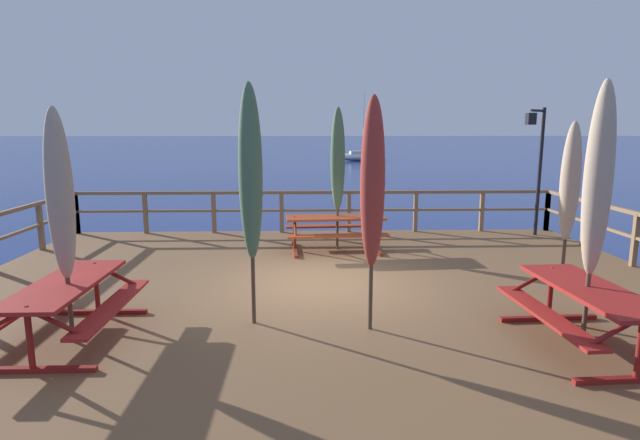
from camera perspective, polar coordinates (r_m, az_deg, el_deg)
The scene contains 14 objects.
ground_plane at distance 9.20m, azimuth 0.14°, elevation -11.87°, with size 600.00×600.00×0.00m, color navy.
wooden_deck at distance 9.06m, azimuth 0.14°, elevation -9.53°, with size 12.68×9.33×0.80m, color brown.
railing_waterside_far at distance 13.18m, azimuth -0.53°, elevation 1.82°, with size 12.48×0.10×1.09m.
picnic_table_back_right at distance 11.21m, azimuth 1.74°, elevation -0.59°, with size 2.26×1.53×0.78m.
picnic_table_front_right at distance 7.21m, azimuth -26.76°, elevation -7.81°, with size 1.40×2.17×0.78m.
picnic_table_mid_centre at distance 7.06m, azimuth 28.24°, elevation -8.31°, with size 1.51×2.21×0.78m.
patio_umbrella_tall_front at distance 11.11m, azimuth 2.03°, elevation 6.78°, with size 0.32×0.32×3.15m.
patio_umbrella_tall_back_right at distance 6.86m, azimuth -27.36°, elevation 2.44°, with size 0.32×0.32×2.94m.
patio_umbrella_short_front at distance 6.80m, azimuth 28.95°, elevation 3.88°, with size 0.32×0.32×3.24m.
patio_umbrella_tall_back_left at distance 6.76m, azimuth -7.87°, elevation 5.20°, with size 0.32×0.32×3.27m.
patio_umbrella_tall_mid_left at distance 9.49m, azimuth 26.45°, elevation 3.84°, with size 0.32×0.32×2.81m.
patio_umbrella_tall_mid_right at distance 6.53m, azimuth 5.97°, elevation 4.07°, with size 0.32×0.32×3.10m.
lamp_post_hooked at distance 13.67m, azimuth 23.32°, elevation 7.06°, with size 0.60×0.45×3.20m.
sailboat_distant at distance 57.82m, azimuth 4.59°, elevation 7.19°, with size 6.16×2.38×7.72m.
Camera 1 is at (-0.30, -8.53, 3.45)m, focal length 28.28 mm.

